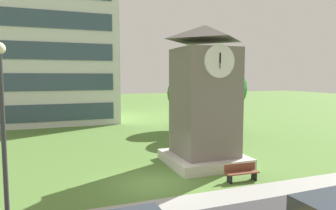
{
  "coord_description": "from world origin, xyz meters",
  "views": [
    {
      "loc": [
        -4.49,
        -14.22,
        5.36
      ],
      "look_at": [
        1.99,
        3.19,
        3.62
      ],
      "focal_mm": 32.4,
      "sensor_mm": 36.0,
      "label": 1
    }
  ],
  "objects_px": {
    "clock_tower": "(205,104)",
    "park_bench": "(241,172)",
    "street_lamp": "(3,126)",
    "tree_near_tower": "(187,93)",
    "tree_streetside": "(221,88)"
  },
  "relations": [
    {
      "from": "park_bench",
      "to": "tree_streetside",
      "type": "relative_size",
      "value": 0.27
    },
    {
      "from": "street_lamp",
      "to": "tree_near_tower",
      "type": "bearing_deg",
      "value": 51.96
    },
    {
      "from": "tree_near_tower",
      "to": "tree_streetside",
      "type": "distance_m",
      "value": 4.06
    },
    {
      "from": "street_lamp",
      "to": "tree_streetside",
      "type": "xyz_separation_m",
      "value": [
        15.62,
        14.11,
        0.4
      ]
    },
    {
      "from": "tree_near_tower",
      "to": "tree_streetside",
      "type": "height_order",
      "value": "tree_streetside"
    },
    {
      "from": "clock_tower",
      "to": "tree_streetside",
      "type": "bearing_deg",
      "value": 53.9
    },
    {
      "from": "park_bench",
      "to": "tree_near_tower",
      "type": "relative_size",
      "value": 0.32
    },
    {
      "from": "tree_near_tower",
      "to": "park_bench",
      "type": "bearing_deg",
      "value": -103.36
    },
    {
      "from": "park_bench",
      "to": "street_lamp",
      "type": "bearing_deg",
      "value": -164.4
    },
    {
      "from": "clock_tower",
      "to": "park_bench",
      "type": "relative_size",
      "value": 4.63
    },
    {
      "from": "clock_tower",
      "to": "park_bench",
      "type": "distance_m",
      "value": 4.76
    },
    {
      "from": "park_bench",
      "to": "tree_near_tower",
      "type": "bearing_deg",
      "value": 76.64
    },
    {
      "from": "park_bench",
      "to": "tree_streetside",
      "type": "height_order",
      "value": "tree_streetside"
    },
    {
      "from": "street_lamp",
      "to": "clock_tower",
      "type": "bearing_deg",
      "value": 32.55
    },
    {
      "from": "clock_tower",
      "to": "tree_near_tower",
      "type": "relative_size",
      "value": 1.48
    }
  ]
}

